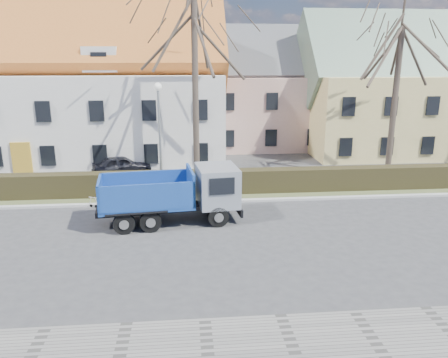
{
  "coord_description": "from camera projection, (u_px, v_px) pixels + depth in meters",
  "views": [
    {
      "loc": [
        -2.67,
        -17.05,
        7.36
      ],
      "look_at": [
        -0.81,
        3.4,
        1.6
      ],
      "focal_mm": 35.0,
      "sensor_mm": 36.0,
      "label": 1
    }
  ],
  "objects": [
    {
      "name": "curb_far",
      "position": [
        237.0,
        201.0,
        22.97
      ],
      "size": [
        80.0,
        0.3,
        0.12
      ],
      "primitive_type": "cube",
      "color": "#A9A9A7",
      "rests_on": "ground"
    },
    {
      "name": "grass_strip",
      "position": [
        234.0,
        192.0,
        24.5
      ],
      "size": [
        80.0,
        3.0,
        0.1
      ],
      "primitive_type": "cube",
      "color": "#48522E",
      "rests_on": "ground"
    },
    {
      "name": "parked_car_a",
      "position": [
        122.0,
        165.0,
        28.05
      ],
      "size": [
        4.01,
        2.63,
        1.27
      ],
      "primitive_type": "imported",
      "rotation": [
        0.0,
        0.0,
        1.9
      ],
      "color": "black",
      "rests_on": "ground"
    },
    {
      "name": "hedge",
      "position": [
        234.0,
        183.0,
        24.15
      ],
      "size": [
        60.0,
        0.9,
        1.3
      ],
      "primitive_type": "cube",
      "color": "black",
      "rests_on": "ground"
    },
    {
      "name": "building_yellow",
      "position": [
        416.0,
        97.0,
        35.12
      ],
      "size": [
        18.8,
        10.8,
        8.5
      ],
      "primitive_type": null,
      "color": "#D3BF74",
      "rests_on": "ground"
    },
    {
      "name": "tree_1",
      "position": [
        195.0,
        76.0,
        24.84
      ],
      "size": [
        9.2,
        9.2,
        12.65
      ],
      "primitive_type": null,
      "color": "#3F342B",
      "rests_on": "ground"
    },
    {
      "name": "cart_frame",
      "position": [
        90.0,
        201.0,
        22.09
      ],
      "size": [
        0.77,
        0.63,
        0.62
      ],
      "primitive_type": null,
      "rotation": [
        0.0,
        0.0,
        -0.42
      ],
      "color": "silver",
      "rests_on": "ground"
    },
    {
      "name": "dump_truck",
      "position": [
        165.0,
        195.0,
        19.77
      ],
      "size": [
        6.8,
        3.18,
        2.63
      ],
      "primitive_type": null,
      "rotation": [
        0.0,
        0.0,
        0.12
      ],
      "color": "navy",
      "rests_on": "ground"
    },
    {
      "name": "building_white",
      "position": [
        40.0,
        94.0,
        31.5
      ],
      "size": [
        26.8,
        10.8,
        9.5
      ],
      "primitive_type": null,
      "color": "silver",
      "rests_on": "ground"
    },
    {
      "name": "streetlight",
      "position": [
        160.0,
        138.0,
        24.11
      ],
      "size": [
        0.48,
        0.48,
        6.1
      ],
      "primitive_type": null,
      "color": "#929698",
      "rests_on": "ground"
    },
    {
      "name": "ground",
      "position": [
        250.0,
        236.0,
        18.57
      ],
      "size": [
        120.0,
        120.0,
        0.0
      ],
      "primitive_type": "plane",
      "color": "#38383A"
    },
    {
      "name": "tree_2",
      "position": [
        396.0,
        89.0,
        26.11
      ],
      "size": [
        8.0,
        8.0,
        11.0
      ],
      "primitive_type": null,
      "color": "#3F342B",
      "rests_on": "ground"
    },
    {
      "name": "building_pink",
      "position": [
        263.0,
        98.0,
        37.02
      ],
      "size": [
        10.8,
        8.8,
        8.0
      ],
      "primitive_type": null,
      "color": "tan",
      "rests_on": "ground"
    }
  ]
}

